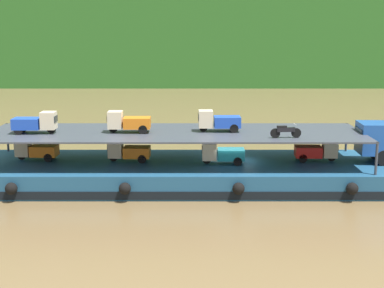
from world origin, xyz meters
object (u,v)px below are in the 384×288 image
at_px(mini_truck_lower_aft, 131,151).
at_px(mini_truck_upper_mid, 131,122).
at_px(cargo_barge, 236,173).
at_px(mini_truck_lower_fore, 319,151).
at_px(mini_truck_lower_mid, 224,153).
at_px(mini_truck_upper_fore, 221,121).
at_px(motorcycle_upper_port, 288,131).
at_px(mini_truck_upper_stern, 38,122).
at_px(mini_truck_lower_stern, 38,150).

distance_m(mini_truck_lower_aft, mini_truck_upper_mid, 2.04).
xyz_separation_m(cargo_barge, mini_truck_upper_mid, (-6.82, -0.15, 3.44)).
bearing_deg(mini_truck_lower_fore, mini_truck_lower_mid, -172.80).
height_order(mini_truck_lower_mid, mini_truck_upper_fore, mini_truck_upper_fore).
bearing_deg(mini_truck_lower_fore, cargo_barge, -176.47).
bearing_deg(motorcycle_upper_port, mini_truck_upper_mid, 169.25).
bearing_deg(cargo_barge, mini_truck_lower_aft, 178.22).
distance_m(mini_truck_lower_aft, mini_truck_lower_mid, 6.17).
bearing_deg(mini_truck_upper_stern, mini_truck_lower_fore, 2.42).
relative_size(mini_truck_lower_aft, mini_truck_upper_stern, 1.01).
height_order(cargo_barge, mini_truck_lower_stern, mini_truck_lower_stern).
distance_m(cargo_barge, mini_truck_lower_aft, 7.06).
bearing_deg(mini_truck_lower_mid, mini_truck_lower_stern, 174.96).
bearing_deg(mini_truck_upper_fore, mini_truck_upper_stern, -176.82).
bearing_deg(mini_truck_upper_stern, mini_truck_lower_stern, 109.46).
bearing_deg(mini_truck_lower_stern, mini_truck_lower_aft, -3.85).
bearing_deg(mini_truck_lower_aft, mini_truck_lower_mid, -6.22).
bearing_deg(mini_truck_upper_mid, mini_truck_lower_mid, -2.84).
relative_size(cargo_barge, motorcycle_upper_port, 17.56).
height_order(mini_truck_lower_fore, mini_truck_upper_stern, mini_truck_upper_stern).
xyz_separation_m(mini_truck_lower_aft, mini_truck_lower_mid, (6.13, -0.67, 0.00)).
distance_m(mini_truck_lower_stern, mini_truck_upper_mid, 6.62).
bearing_deg(mini_truck_upper_fore, mini_truck_lower_mid, -71.37).
bearing_deg(mini_truck_upper_mid, mini_truck_lower_stern, 172.86).
bearing_deg(cargo_barge, mini_truck_lower_stern, 177.24).
distance_m(mini_truck_lower_mid, mini_truck_lower_fore, 6.31).
height_order(cargo_barge, motorcycle_upper_port, motorcycle_upper_port).
relative_size(mini_truck_lower_aft, mini_truck_upper_mid, 1.01).
xyz_separation_m(mini_truck_lower_mid, mini_truck_lower_fore, (6.26, 0.79, 0.00)).
bearing_deg(mini_truck_lower_aft, mini_truck_upper_mid, -76.76).
relative_size(mini_truck_lower_aft, mini_truck_lower_mid, 1.01).
bearing_deg(mini_truck_upper_mid, mini_truck_upper_fore, 3.68).
bearing_deg(mini_truck_lower_mid, mini_truck_upper_mid, 177.16).
relative_size(mini_truck_lower_mid, motorcycle_upper_port, 1.45).
xyz_separation_m(cargo_barge, mini_truck_upper_fore, (-1.01, 0.22, 3.44)).
bearing_deg(mini_truck_upper_stern, mini_truck_lower_aft, 6.34).
bearing_deg(cargo_barge, mini_truck_upper_stern, -178.06).
xyz_separation_m(mini_truck_lower_stern, mini_truck_upper_stern, (0.38, -1.06, 2.00)).
bearing_deg(mini_truck_upper_mid, mini_truck_lower_aft, 103.24).
relative_size(mini_truck_lower_stern, mini_truck_upper_stern, 1.02).
bearing_deg(mini_truck_upper_mid, mini_truck_lower_fore, 2.29).
xyz_separation_m(mini_truck_upper_fore, motorcycle_upper_port, (3.99, -2.24, -0.26)).
xyz_separation_m(mini_truck_lower_fore, motorcycle_upper_port, (-2.50, -2.35, 1.74)).
xyz_separation_m(cargo_barge, mini_truck_upper_stern, (-12.71, -0.43, 3.44)).
bearing_deg(mini_truck_lower_mid, mini_truck_upper_fore, 108.63).
relative_size(mini_truck_lower_stern, mini_truck_upper_fore, 1.01).
relative_size(mini_truck_lower_stern, mini_truck_lower_aft, 1.00).
distance_m(mini_truck_lower_mid, mini_truck_upper_fore, 2.12).
xyz_separation_m(mini_truck_lower_stern, mini_truck_upper_fore, (12.08, -0.41, 2.00)).
bearing_deg(mini_truck_upper_mid, cargo_barge, 1.29).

